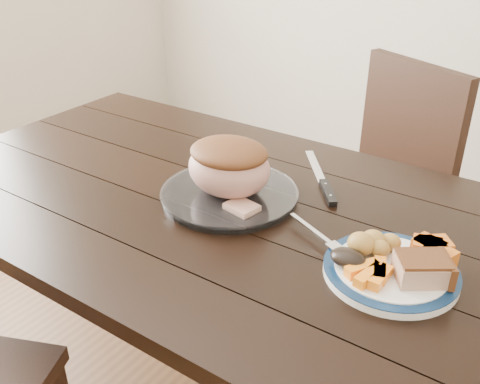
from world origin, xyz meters
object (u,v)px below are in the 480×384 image
Objects in this scene: chair_far at (379,183)px; pork_slice at (422,269)px; roast_joint at (229,168)px; carving_knife at (325,185)px; dining_table at (219,230)px; dinner_plate at (390,272)px; serving_platter at (229,196)px; fork at (321,236)px.

pork_slice is (0.37, -0.79, 0.27)m from chair_far.
roast_joint reaches higher than carving_knife.
dinner_plate reaches higher than dining_table.
dining_table is 0.18m from roast_joint.
roast_joint is at bearing 171.23° from dinner_plate.
carving_knife is at bearing 46.39° from dining_table.
roast_joint is (-0.49, 0.07, 0.04)m from pork_slice.
dinner_plate is (0.31, -0.78, 0.23)m from chair_far.
carving_knife is (0.19, 0.20, 0.10)m from dining_table.
dining_table is 6.13× the size of carving_knife.
chair_far is (0.15, 0.73, -0.13)m from dining_table.
chair_far is 0.76m from serving_platter.
roast_joint reaches higher than dinner_plate.
pork_slice is at bearing 18.53° from fork.
dining_table is 17.33× the size of pork_slice.
pork_slice reaches higher than dinner_plate.
dinner_plate is (0.46, -0.05, 0.10)m from dining_table.
pork_slice reaches higher than serving_platter.
dining_table is 1.73× the size of chair_far.
dining_table is 0.32m from fork.
dinner_plate is 1.52× the size of fork.
chair_far is at bearing 114.92° from pork_slice.
pork_slice is 0.55× the size of fork.
chair_far is at bearing 125.23° from fork.
roast_joint reaches higher than pork_slice.
chair_far is at bearing 80.32° from serving_platter.
chair_far reaches higher than dining_table.
carving_knife is (-0.33, 0.26, -0.03)m from pork_slice.
roast_joint is at bearing 27.67° from dining_table.
chair_far is 5.49× the size of fork.
dinner_plate is at bearing -6.66° from dining_table.
pork_slice is at bearing -8.30° from roast_joint.
chair_far is 4.60× the size of roast_joint.
serving_platter reaches higher than dinner_plate.
chair_far reaches higher than dinner_plate.
carving_knife is at bearing 136.99° from dinner_plate.
dining_table is 0.29m from carving_knife.
roast_joint is 0.77× the size of carving_knife.
serving_platter is 3.48× the size of pork_slice.
dinner_plate is 2.77× the size of pork_slice.
carving_knife is (0.16, 0.18, -0.00)m from serving_platter.
roast_joint is 0.26m from carving_knife.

